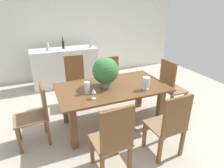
# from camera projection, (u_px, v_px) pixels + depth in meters

# --- Properties ---
(ground_plane) EXTENTS (7.04, 7.04, 0.00)m
(ground_plane) POSITION_uv_depth(u_px,v_px,m) (108.00, 117.00, 3.63)
(ground_plane) COLOR #BCB29E
(back_wall) EXTENTS (6.40, 0.10, 2.60)m
(back_wall) POSITION_uv_depth(u_px,v_px,m) (74.00, 31.00, 5.33)
(back_wall) COLOR silver
(back_wall) RESTS_ON ground
(dining_table) EXTENTS (1.82, 1.03, 0.73)m
(dining_table) POSITION_uv_depth(u_px,v_px,m) (112.00, 94.00, 3.21)
(dining_table) COLOR brown
(dining_table) RESTS_ON ground
(chair_near_right) EXTENTS (0.47, 0.45, 0.98)m
(chair_near_right) POSITION_uv_depth(u_px,v_px,m) (170.00, 123.00, 2.50)
(chair_near_right) COLOR brown
(chair_near_right) RESTS_ON ground
(chair_far_right) EXTENTS (0.46, 0.46, 0.93)m
(chair_far_right) POSITION_uv_depth(u_px,v_px,m) (112.00, 76.00, 4.25)
(chair_far_right) COLOR brown
(chair_far_right) RESTS_ON ground
(chair_far_left) EXTENTS (0.46, 0.47, 1.04)m
(chair_far_left) POSITION_uv_depth(u_px,v_px,m) (76.00, 79.00, 3.95)
(chair_far_left) COLOR brown
(chair_far_left) RESTS_ON ground
(chair_foot_end) EXTENTS (0.40, 0.45, 1.05)m
(chair_foot_end) POSITION_uv_depth(u_px,v_px,m) (170.00, 84.00, 3.65)
(chair_foot_end) COLOR brown
(chair_foot_end) RESTS_ON ground
(chair_head_end) EXTENTS (0.51, 0.44, 0.93)m
(chair_head_end) POSITION_uv_depth(u_px,v_px,m) (37.00, 113.00, 2.82)
(chair_head_end) COLOR brown
(chair_head_end) RESTS_ON ground
(chair_near_left) EXTENTS (0.46, 0.45, 1.01)m
(chair_near_left) POSITION_uv_depth(u_px,v_px,m) (114.00, 139.00, 2.21)
(chair_near_left) COLOR brown
(chair_near_left) RESTS_ON ground
(flower_centerpiece) EXTENTS (0.43, 0.43, 0.50)m
(flower_centerpiece) POSITION_uv_depth(u_px,v_px,m) (105.00, 71.00, 3.05)
(flower_centerpiece) COLOR gray
(flower_centerpiece) RESTS_ON dining_table
(crystal_vase_left) EXTENTS (0.09, 0.09, 0.19)m
(crystal_vase_left) POSITION_uv_depth(u_px,v_px,m) (87.00, 87.00, 2.87)
(crystal_vase_left) COLOR silver
(crystal_vase_left) RESTS_ON dining_table
(crystal_vase_center_near) EXTENTS (0.11, 0.11, 0.21)m
(crystal_vase_center_near) POSITION_uv_depth(u_px,v_px,m) (146.00, 82.00, 2.99)
(crystal_vase_center_near) COLOR silver
(crystal_vase_center_near) RESTS_ON dining_table
(wine_glass) EXTENTS (0.07, 0.07, 0.16)m
(wine_glass) POSITION_uv_depth(u_px,v_px,m) (94.00, 91.00, 2.71)
(wine_glass) COLOR silver
(wine_glass) RESTS_ON dining_table
(kitchen_counter) EXTENTS (1.64, 0.58, 0.96)m
(kitchen_counter) POSITION_uv_depth(u_px,v_px,m) (65.00, 67.00, 4.94)
(kitchen_counter) COLOR silver
(kitchen_counter) RESTS_ON ground
(wine_bottle_tall) EXTENTS (0.06, 0.06, 0.28)m
(wine_bottle_tall) POSITION_uv_depth(u_px,v_px,m) (63.00, 44.00, 4.72)
(wine_bottle_tall) COLOR black
(wine_bottle_tall) RESTS_ON kitchen_counter
(wine_bottle_clear) EXTENTS (0.08, 0.08, 0.25)m
(wine_bottle_clear) POSITION_uv_depth(u_px,v_px,m) (48.00, 47.00, 4.54)
(wine_bottle_clear) COLOR #B2BFB7
(wine_bottle_clear) RESTS_ON kitchen_counter
(wine_bottle_amber) EXTENTS (0.08, 0.08, 0.25)m
(wine_bottle_amber) POSITION_uv_depth(u_px,v_px,m) (91.00, 44.00, 4.87)
(wine_bottle_amber) COLOR #B2BFB7
(wine_bottle_amber) RESTS_ON kitchen_counter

